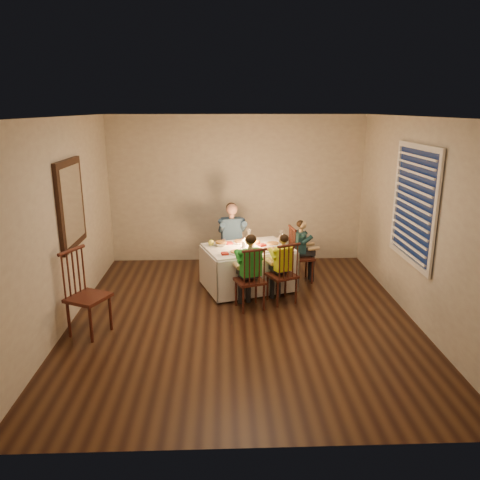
{
  "coord_description": "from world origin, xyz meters",
  "views": [
    {
      "loc": [
        -0.25,
        -5.73,
        2.7
      ],
      "look_at": [
        -0.03,
        0.15,
        1.04
      ],
      "focal_mm": 35.0,
      "sensor_mm": 36.0,
      "label": 1
    }
  ],
  "objects_px": {
    "child_yellow": "(281,302)",
    "child_teal": "(300,281)",
    "chair_near_right": "(281,302)",
    "adult": "(232,274)",
    "chair_near_left": "(250,308)",
    "child_green": "(250,308)",
    "serving_bowl": "(221,244)",
    "dining_table": "(248,259)",
    "chair_end": "(300,281)",
    "chair_extra": "(92,333)",
    "chair_adult": "(232,274)"
  },
  "relations": [
    {
      "from": "serving_bowl",
      "to": "chair_near_right",
      "type": "bearing_deg",
      "value": -35.77
    },
    {
      "from": "chair_end",
      "to": "child_green",
      "type": "bearing_deg",
      "value": 130.75
    },
    {
      "from": "serving_bowl",
      "to": "adult",
      "type": "bearing_deg",
      "value": 72.45
    },
    {
      "from": "child_teal",
      "to": "child_yellow",
      "type": "bearing_deg",
      "value": 144.84
    },
    {
      "from": "child_green",
      "to": "chair_extra",
      "type": "bearing_deg",
      "value": 0.15
    },
    {
      "from": "dining_table",
      "to": "child_green",
      "type": "height_order",
      "value": "dining_table"
    },
    {
      "from": "adult",
      "to": "chair_near_left",
      "type": "bearing_deg",
      "value": -90.47
    },
    {
      "from": "dining_table",
      "to": "chair_extra",
      "type": "relative_size",
      "value": 1.4
    },
    {
      "from": "chair_near_right",
      "to": "adult",
      "type": "distance_m",
      "value": 1.39
    },
    {
      "from": "child_green",
      "to": "child_teal",
      "type": "xyz_separation_m",
      "value": [
        0.88,
        1.03,
        0.0
      ]
    },
    {
      "from": "dining_table",
      "to": "child_teal",
      "type": "xyz_separation_m",
      "value": [
        0.87,
        0.27,
        -0.48
      ]
    },
    {
      "from": "child_green",
      "to": "serving_bowl",
      "type": "distance_m",
      "value": 1.16
    },
    {
      "from": "dining_table",
      "to": "child_green",
      "type": "bearing_deg",
      "value": -109.0
    },
    {
      "from": "chair_near_left",
      "to": "chair_extra",
      "type": "relative_size",
      "value": 0.84
    },
    {
      "from": "child_yellow",
      "to": "child_teal",
      "type": "bearing_deg",
      "value": -140.77
    },
    {
      "from": "chair_near_left",
      "to": "serving_bowl",
      "type": "relative_size",
      "value": 4.78
    },
    {
      "from": "child_green",
      "to": "child_teal",
      "type": "bearing_deg",
      "value": -149.13
    },
    {
      "from": "child_green",
      "to": "chair_near_left",
      "type": "bearing_deg",
      "value": 180.0
    },
    {
      "from": "chair_adult",
      "to": "serving_bowl",
      "type": "height_order",
      "value": "serving_bowl"
    },
    {
      "from": "chair_near_left",
      "to": "chair_near_right",
      "type": "relative_size",
      "value": 1.0
    },
    {
      "from": "child_teal",
      "to": "chair_end",
      "type": "bearing_deg",
      "value": -0.0
    },
    {
      "from": "adult",
      "to": "serving_bowl",
      "type": "bearing_deg",
      "value": -116.71
    },
    {
      "from": "chair_extra",
      "to": "serving_bowl",
      "type": "distance_m",
      "value": 2.32
    },
    {
      "from": "chair_near_left",
      "to": "child_teal",
      "type": "relative_size",
      "value": 0.9
    },
    {
      "from": "dining_table",
      "to": "child_green",
      "type": "distance_m",
      "value": 0.89
    },
    {
      "from": "chair_adult",
      "to": "child_teal",
      "type": "bearing_deg",
      "value": -28.69
    },
    {
      "from": "chair_end",
      "to": "child_yellow",
      "type": "distance_m",
      "value": 0.92
    },
    {
      "from": "chair_extra",
      "to": "child_teal",
      "type": "relative_size",
      "value": 1.07
    },
    {
      "from": "chair_end",
      "to": "chair_extra",
      "type": "relative_size",
      "value": 0.84
    },
    {
      "from": "child_green",
      "to": "serving_bowl",
      "type": "bearing_deg",
      "value": -82.87
    },
    {
      "from": "chair_near_left",
      "to": "adult",
      "type": "bearing_deg",
      "value": -99.91
    },
    {
      "from": "chair_near_left",
      "to": "chair_near_right",
      "type": "distance_m",
      "value": 0.51
    },
    {
      "from": "chair_near_left",
      "to": "adult",
      "type": "distance_m",
      "value": 1.44
    },
    {
      "from": "chair_adult",
      "to": "adult",
      "type": "relative_size",
      "value": 0.75
    },
    {
      "from": "serving_bowl",
      "to": "child_yellow",
      "type": "bearing_deg",
      "value": -35.77
    },
    {
      "from": "chair_end",
      "to": "child_yellow",
      "type": "relative_size",
      "value": 0.9
    },
    {
      "from": "child_green",
      "to": "child_yellow",
      "type": "distance_m",
      "value": 0.51
    },
    {
      "from": "chair_end",
      "to": "serving_bowl",
      "type": "distance_m",
      "value": 1.47
    },
    {
      "from": "chair_near_left",
      "to": "child_yellow",
      "type": "height_order",
      "value": "child_yellow"
    },
    {
      "from": "chair_near_right",
      "to": "child_teal",
      "type": "distance_m",
      "value": 0.92
    },
    {
      "from": "adult",
      "to": "serving_bowl",
      "type": "xyz_separation_m",
      "value": [
        -0.18,
        -0.58,
        0.69
      ]
    },
    {
      "from": "chair_near_left",
      "to": "child_green",
      "type": "relative_size",
      "value": 0.85
    },
    {
      "from": "dining_table",
      "to": "chair_near_right",
      "type": "xyz_separation_m",
      "value": [
        0.46,
        -0.55,
        -0.48
      ]
    },
    {
      "from": "dining_table",
      "to": "chair_end",
      "type": "relative_size",
      "value": 1.66
    },
    {
      "from": "adult",
      "to": "chair_end",
      "type": "bearing_deg",
      "value": -28.69
    },
    {
      "from": "child_teal",
      "to": "child_green",
      "type": "bearing_deg",
      "value": 130.75
    },
    {
      "from": "adult",
      "to": "chair_extra",
      "type": "bearing_deg",
      "value": -139.69
    },
    {
      "from": "serving_bowl",
      "to": "chair_adult",
      "type": "bearing_deg",
      "value": 72.45
    },
    {
      "from": "chair_end",
      "to": "serving_bowl",
      "type": "relative_size",
      "value": 4.78
    },
    {
      "from": "adult",
      "to": "child_teal",
      "type": "height_order",
      "value": "adult"
    }
  ]
}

